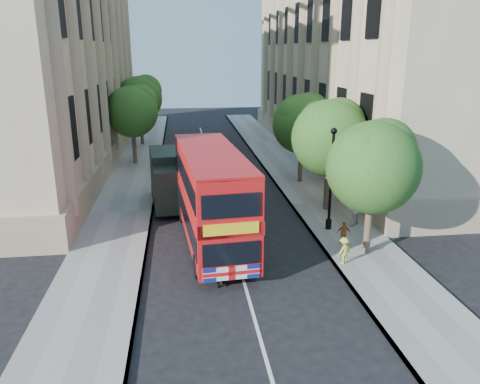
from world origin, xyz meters
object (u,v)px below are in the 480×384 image
object	(u,v)px
lamp_post	(331,183)
double_decker_bus	(212,195)
box_van	(172,180)
police_constable	(221,267)
woman_pedestrian	(353,208)

from	to	relation	value
lamp_post	double_decker_bus	xyz separation A→B (m)	(-5.96, -0.84, -0.09)
box_van	double_decker_bus	bearing A→B (deg)	-77.35
double_decker_bus	lamp_post	bearing A→B (deg)	3.23
police_constable	box_van	bearing A→B (deg)	-99.78
lamp_post	woman_pedestrian	world-z (taller)	lamp_post
lamp_post	police_constable	world-z (taller)	lamp_post
lamp_post	woman_pedestrian	bearing A→B (deg)	15.19
lamp_post	double_decker_bus	world-z (taller)	lamp_post
box_van	woman_pedestrian	bearing A→B (deg)	-32.27
lamp_post	box_van	size ratio (longest dim) A/B	0.90
lamp_post	box_van	bearing A→B (deg)	147.40
box_van	police_constable	distance (m)	10.43
double_decker_bus	woman_pedestrian	bearing A→B (deg)	4.60
lamp_post	box_van	xyz separation A→B (m)	(-7.89, 5.04, -0.96)
double_decker_bus	woman_pedestrian	xyz separation A→B (m)	(7.33, 1.21, -1.38)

